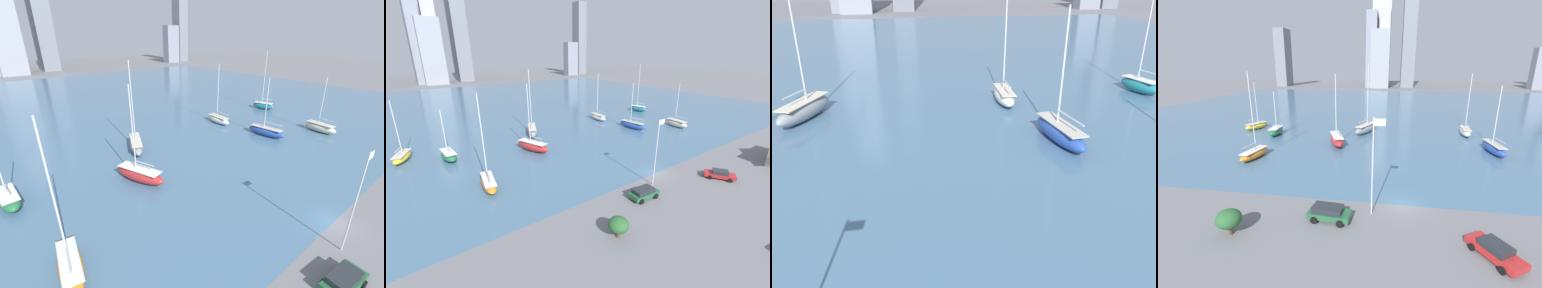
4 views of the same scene
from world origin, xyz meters
The scene contains 13 objects.
ground_plane centered at (0.00, 0.00, 0.00)m, with size 500.00×500.00×0.00m, color slate.
harbor_water centered at (0.00, 70.00, 0.00)m, with size 180.00×140.00×0.00m.
flag_pole centered at (-3.43, -2.32, 5.95)m, with size 1.24×0.14×10.93m.
distant_city_skyline centered at (1.65, 170.02, 27.17)m, with size 199.80×23.19×73.96m.
sailboat_green centered at (-28.25, 27.88, 0.98)m, with size 2.87×6.52×10.05m.
sailboat_blue centered at (17.53, 21.74, 1.04)m, with size 2.84×8.52×12.35m.
sailboat_gray centered at (-7.48, 33.01, 1.16)m, with size 5.69×9.37×16.18m.
sailboat_red centered at (-12.52, 22.53, 1.14)m, with size 5.16×8.74×14.24m.
sailboat_cream centered at (28.97, 15.60, 1.05)m, with size 3.18×7.56×11.94m.
sailboat_orange centered at (-25.31, 12.35, 0.93)m, with size 3.16×7.43×14.82m.
sailboat_teal centered at (35.13, 35.28, 1.12)m, with size 3.42×6.57×15.99m.
sailboat_white centered at (15.78, 34.40, 1.01)m, with size 2.62×7.33×14.04m.
parked_wagon_green centered at (-7.86, -4.15, 0.88)m, with size 4.68×2.67×1.60m.
Camera 1 is at (-27.71, -7.78, 20.08)m, focal length 24.00 mm.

